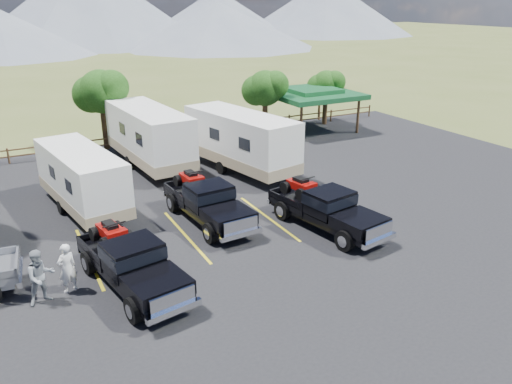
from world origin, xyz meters
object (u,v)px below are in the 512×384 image
rig_left (131,262)px  rig_center (207,201)px  person_a (67,268)px  person_b (41,277)px  trailer_center (149,137)px  trailer_left (82,180)px  trailer_right (241,141)px  rig_right (325,207)px  pavilion (312,94)px

rig_left → rig_center: rig_center is taller
person_a → person_b: bearing=-1.3°
rig_center → trailer_center: trailer_center is taller
trailer_left → trailer_right: size_ratio=0.87×
trailer_left → trailer_right: trailer_right is taller
rig_left → rig_right: bearing=-5.0°
trailer_left → trailer_right: 9.28m
rig_center → person_b: rig_center is taller
trailer_center → person_b: 14.41m
pavilion → trailer_right: (-9.13, -6.39, -0.98)m
rig_left → rig_center: size_ratio=1.00×
pavilion → rig_center: bearing=-138.6°
trailer_center → trailer_left: bearing=-137.4°
rig_center → pavilion: bearing=37.3°
trailer_left → person_a: trailer_left is taller
rig_left → rig_right: 8.71m
trailer_center → person_a: trailer_center is taller
pavilion → rig_left: size_ratio=1.02×
rig_center → trailer_left: (-4.67, 3.80, 0.58)m
trailer_right → rig_left: bearing=-144.7°
pavilion → trailer_right: trailer_right is taller
rig_right → person_b: 11.54m
trailer_center → person_b: (-7.35, -12.36, -0.87)m
rig_center → person_a: rig_center is taller
pavilion → trailer_right: size_ratio=0.63×
trailer_left → rig_left: bearing=-97.3°
rig_right → pavilion: bearing=48.6°
rig_center → trailer_right: bearing=47.5°
pavilion → trailer_center: size_ratio=0.62×
rig_right → trailer_right: 8.71m
trailer_left → person_b: bearing=-118.8°
rig_left → trailer_left: trailer_left is taller
person_b → trailer_right: bearing=25.6°
rig_right → trailer_center: (-4.18, 11.95, 0.87)m
rig_left → trailer_left: (-0.23, 7.66, 0.60)m
person_a → person_b: size_ratio=0.94×
trailer_center → person_b: bearing=-125.1°
trailer_center → trailer_right: bearing=-41.2°
rig_center → trailer_left: 6.04m
rig_right → person_a: bearing=171.0°
rig_right → trailer_left: trailer_left is taller
pavilion → trailer_left: bearing=-155.8°
rig_left → trailer_center: size_ratio=0.61×
rig_left → person_a: bearing=151.9°
person_a → rig_right: bearing=160.7°
pavilion → rig_center: 18.18m
person_b → trailer_center: bearing=47.1°
rig_center → person_a: bearing=-157.6°
person_b → trailer_left: bearing=58.0°
person_a → trailer_right: bearing=-161.0°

